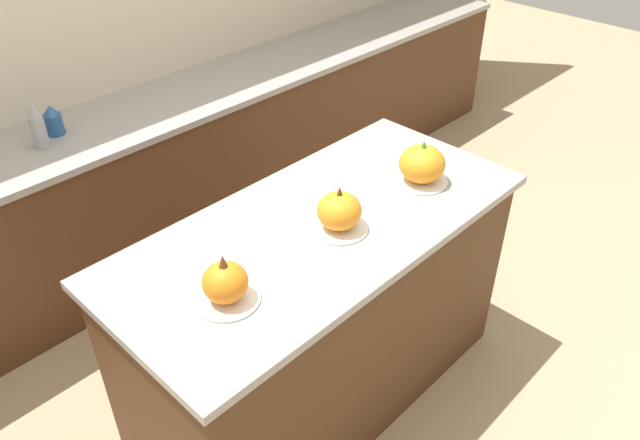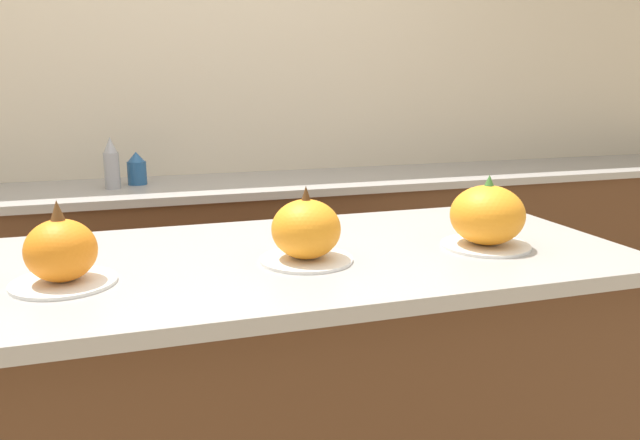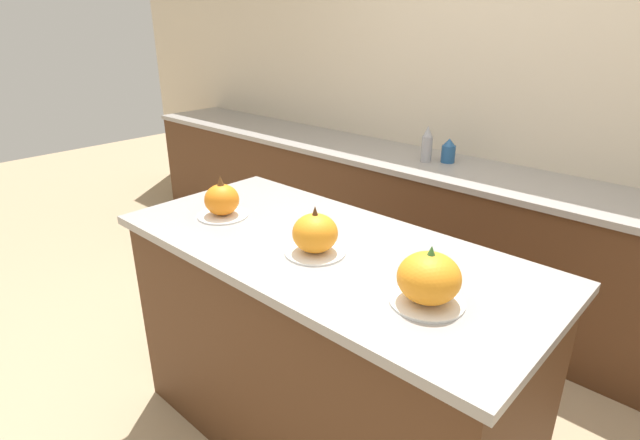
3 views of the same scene
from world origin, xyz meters
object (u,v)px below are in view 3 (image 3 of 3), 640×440
(pumpkin_cake_left, at_px, (222,201))
(pumpkin_cake_right, at_px, (429,279))
(bottle_tall, at_px, (427,145))
(bottle_short, at_px, (448,151))
(pumpkin_cake_center, at_px, (315,235))

(pumpkin_cake_left, xyz_separation_m, pumpkin_cake_right, (1.01, -0.01, 0.01))
(bottle_tall, relative_size, bottle_short, 1.51)
(pumpkin_cake_left, relative_size, bottle_short, 1.46)
(pumpkin_cake_right, height_order, bottle_tall, pumpkin_cake_right)
(pumpkin_cake_right, bearing_deg, pumpkin_cake_center, 177.72)
(bottle_tall, bearing_deg, bottle_short, 37.63)
(pumpkin_cake_center, xyz_separation_m, bottle_tall, (-0.44, 1.47, -0.01))
(bottle_tall, bearing_deg, pumpkin_cake_right, -58.39)
(pumpkin_cake_right, xyz_separation_m, bottle_short, (-0.81, 1.57, -0.05))
(pumpkin_cake_right, distance_m, bottle_tall, 1.74)
(pumpkin_cake_center, relative_size, bottle_short, 1.49)
(pumpkin_cake_left, xyz_separation_m, bottle_short, (0.20, 1.55, -0.04))
(bottle_tall, height_order, bottle_short, bottle_tall)
(pumpkin_cake_left, relative_size, bottle_tall, 0.96)
(pumpkin_cake_right, xyz_separation_m, bottle_tall, (-0.91, 1.48, -0.02))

